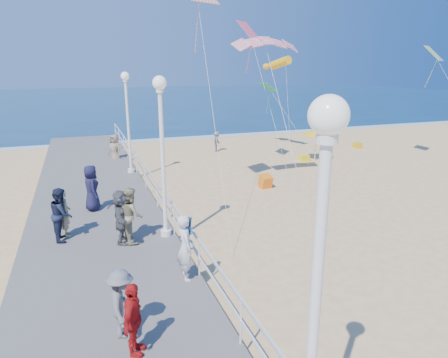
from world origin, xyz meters
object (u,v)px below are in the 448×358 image
object	(u,v)px
spectator_7	(61,214)
beach_umbrella	(316,132)
woman_holding_toddler	(185,247)
spectator_2	(121,304)
lamp_post_near	(317,273)
lamp_post_far	(127,112)
spectator_4	(92,188)
spectator_6	(65,213)
spectator_1	(131,215)
toddler_held	(189,232)
spectator_5	(122,216)
beach_walker_c	(115,150)
box_kite	(265,182)
beach_chair_right	(357,145)
beach_chair_left	(304,158)
lamp_post_mid	(162,142)
beach_walker_a	(217,142)
beach_walker_b	(329,122)
spectator_3	(133,320)

from	to	relation	value
spectator_7	beach_umbrella	size ratio (longest dim) A/B	0.83
woman_holding_toddler	spectator_2	xyz separation A→B (m)	(-1.89, -1.86, -0.15)
lamp_post_near	spectator_2	size ratio (longest dim) A/B	3.47
spectator_2	spectator_7	size ratio (longest dim) A/B	0.86
lamp_post_far	spectator_7	xyz separation A→B (m)	(-3.27, -8.12, -2.37)
spectator_4	spectator_6	distance (m)	2.55
spectator_1	spectator_6	world-z (taller)	spectator_1
toddler_held	spectator_5	world-z (taller)	spectator_5
spectator_1	beach_walker_c	size ratio (longest dim) A/B	0.97
lamp_post_near	toddler_held	bearing A→B (deg)	89.36
box_kite	beach_umbrella	bearing A→B (deg)	33.89
lamp_post_far	beach_chair_right	size ratio (longest dim) A/B	9.67
spectator_2	beach_chair_left	distance (m)	19.60
lamp_post_mid	spectator_5	bearing A→B (deg)	-178.20
beach_walker_a	lamp_post_mid	bearing A→B (deg)	-168.02
lamp_post_mid	woman_holding_toddler	world-z (taller)	lamp_post_mid
woman_holding_toddler	beach_chair_right	world-z (taller)	woman_holding_toddler
spectator_5	beach_chair_left	size ratio (longest dim) A/B	3.27
woman_holding_toddler	toddler_held	bearing A→B (deg)	-43.67
beach_walker_c	beach_chair_left	distance (m)	12.15
spectator_1	spectator_5	world-z (taller)	spectator_1
woman_holding_toddler	beach_chair_right	bearing A→B (deg)	-47.88
spectator_1	spectator_7	bearing A→B (deg)	58.68
lamp_post_mid	spectator_7	bearing A→B (deg)	164.97
box_kite	spectator_6	bearing A→B (deg)	-161.67
spectator_1	spectator_6	bearing A→B (deg)	51.97
spectator_7	beach_chair_right	xyz separation A→B (m)	(20.54, 11.07, -1.09)
toddler_held	beach_chair_right	bearing A→B (deg)	-47.92
spectator_1	beach_walker_a	size ratio (longest dim) A/B	1.25
lamp_post_far	woman_holding_toddler	size ratio (longest dim) A/B	2.90
lamp_post_mid	beach_umbrella	distance (m)	15.35
spectator_5	spectator_7	xyz separation A→B (m)	(-1.85, 0.92, -0.01)
spectator_2	box_kite	size ratio (longest dim) A/B	2.56
lamp_post_far	woman_holding_toddler	bearing A→B (deg)	-90.39
beach_walker_b	box_kite	world-z (taller)	beach_walker_b
spectator_6	beach_walker_a	size ratio (longest dim) A/B	1.13
lamp_post_mid	spectator_2	xyz separation A→B (m)	(-1.97, -4.88, -2.49)
woman_holding_toddler	spectator_1	xyz separation A→B (m)	(-1.06, 2.97, 0.01)
spectator_2	box_kite	bearing A→B (deg)	-32.08
spectator_4	beach_umbrella	bearing A→B (deg)	-75.28
woman_holding_toddler	beach_walker_b	distance (m)	29.83
lamp_post_mid	spectator_1	xyz separation A→B (m)	(-1.14, -0.05, -2.34)
beach_umbrella	beach_chair_left	xyz separation A→B (m)	(-0.74, 0.12, -1.71)
spectator_1	spectator_5	distance (m)	0.29
lamp_post_mid	lamp_post_far	size ratio (longest dim) A/B	1.00
beach_umbrella	spectator_3	bearing A→B (deg)	-132.46
beach_walker_b	lamp_post_near	bearing A→B (deg)	98.02
spectator_1	beach_walker_b	size ratio (longest dim) A/B	1.00
woman_holding_toddler	box_kite	size ratio (longest dim) A/B	3.05
spectator_3	beach_walker_c	world-z (taller)	spectator_3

